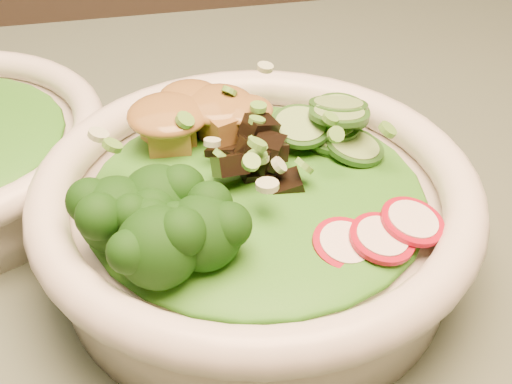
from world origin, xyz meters
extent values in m
cube|color=#455345|center=(0.00, 0.00, 0.73)|extent=(1.20, 0.80, 0.03)
cylinder|color=silver|center=(0.00, -0.01, 0.78)|extent=(0.24, 0.24, 0.05)
torus|color=silver|center=(0.00, -0.01, 0.81)|extent=(0.28, 0.28, 0.03)
ellipsoid|color=#185F14|center=(0.00, -0.01, 0.81)|extent=(0.21, 0.21, 0.02)
ellipsoid|color=brown|center=(-0.03, 0.05, 0.84)|extent=(0.07, 0.06, 0.02)
camera|label=1|loc=(-0.06, -0.34, 1.08)|focal=50.00mm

